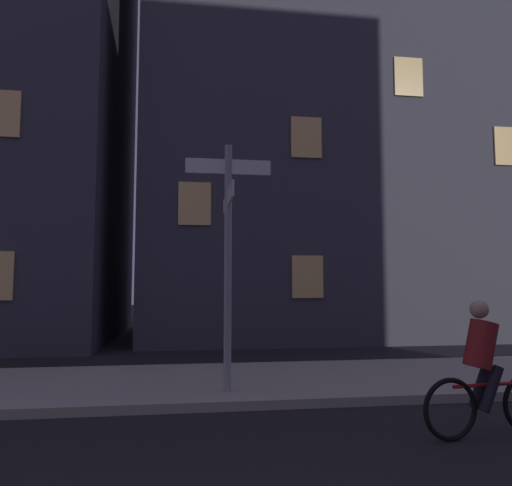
{
  "coord_description": "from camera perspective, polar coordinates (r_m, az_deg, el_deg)",
  "views": [
    {
      "loc": [
        0.38,
        -1.85,
        1.81
      ],
      "look_at": [
        1.43,
        5.56,
        2.44
      ],
      "focal_mm": 33.53,
      "sensor_mm": 36.0,
      "label": 1
    }
  ],
  "objects": [
    {
      "name": "building_right_block",
      "position": [
        18.35,
        8.22,
        13.45
      ],
      "size": [
        12.78,
        7.01,
        15.11
      ],
      "color": "#383842",
      "rests_on": "ground_plane"
    },
    {
      "name": "cyclist",
      "position": [
        6.49,
        25.66,
        -13.8
      ],
      "size": [
        1.81,
        0.38,
        1.61
      ],
      "color": "black",
      "rests_on": "ground_plane"
    },
    {
      "name": "sidewalk_kerb",
      "position": [
        8.74,
        -10.83,
        -16.24
      ],
      "size": [
        40.0,
        3.31,
        0.14
      ],
      "primitive_type": "cube",
      "color": "gray",
      "rests_on": "ground_plane"
    },
    {
      "name": "signpost",
      "position": [
        7.61,
        -3.36,
        0.09
      ],
      "size": [
        1.38,
        1.75,
        3.9
      ],
      "color": "gray",
      "rests_on": "sidewalk_kerb"
    }
  ]
}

